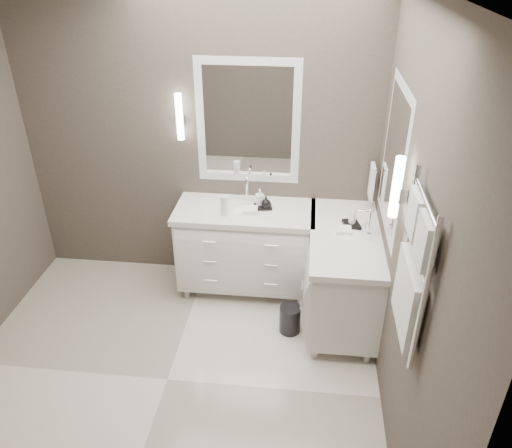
# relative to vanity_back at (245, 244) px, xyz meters

# --- Properties ---
(floor) EXTENTS (3.20, 3.00, 0.01)m
(floor) POSITION_rel_vanity_back_xyz_m (-0.45, -1.23, -0.49)
(floor) COLOR silver
(floor) RESTS_ON ground
(wall_back) EXTENTS (3.20, 0.01, 2.70)m
(wall_back) POSITION_rel_vanity_back_xyz_m (-0.45, 0.28, 0.86)
(wall_back) COLOR #473F39
(wall_back) RESTS_ON floor
(wall_front) EXTENTS (3.20, 0.01, 2.70)m
(wall_front) POSITION_rel_vanity_back_xyz_m (-0.45, -2.73, 0.86)
(wall_front) COLOR #473F39
(wall_front) RESTS_ON floor
(wall_right) EXTENTS (0.01, 3.00, 2.70)m
(wall_right) POSITION_rel_vanity_back_xyz_m (1.15, -1.23, 0.86)
(wall_right) COLOR #473F39
(wall_right) RESTS_ON floor
(vanity_back) EXTENTS (1.24, 0.59, 0.97)m
(vanity_back) POSITION_rel_vanity_back_xyz_m (0.00, 0.00, 0.00)
(vanity_back) COLOR white
(vanity_back) RESTS_ON floor
(vanity_right) EXTENTS (0.59, 1.24, 0.97)m
(vanity_right) POSITION_rel_vanity_back_xyz_m (0.88, -0.33, 0.00)
(vanity_right) COLOR white
(vanity_right) RESTS_ON floor
(mirror_back) EXTENTS (0.90, 0.02, 1.10)m
(mirror_back) POSITION_rel_vanity_back_xyz_m (-0.00, 0.26, 1.06)
(mirror_back) COLOR white
(mirror_back) RESTS_ON wall_back
(mirror_right) EXTENTS (0.02, 0.90, 1.10)m
(mirror_right) POSITION_rel_vanity_back_xyz_m (1.14, -0.43, 1.06)
(mirror_right) COLOR white
(mirror_right) RESTS_ON wall_right
(sconce_back) EXTENTS (0.06, 0.06, 0.40)m
(sconce_back) POSITION_rel_vanity_back_xyz_m (-0.58, 0.20, 1.11)
(sconce_back) COLOR white
(sconce_back) RESTS_ON wall_back
(sconce_right) EXTENTS (0.06, 0.06, 0.40)m
(sconce_right) POSITION_rel_vanity_back_xyz_m (1.08, -1.01, 1.11)
(sconce_right) COLOR white
(sconce_right) RESTS_ON wall_right
(towel_bar_corner) EXTENTS (0.03, 0.22, 0.30)m
(towel_bar_corner) POSITION_rel_vanity_back_xyz_m (1.09, 0.13, 0.63)
(towel_bar_corner) COLOR white
(towel_bar_corner) RESTS_ON wall_right
(towel_ladder) EXTENTS (0.06, 0.58, 0.90)m
(towel_ladder) POSITION_rel_vanity_back_xyz_m (1.10, -1.63, 0.91)
(towel_ladder) COLOR white
(towel_ladder) RESTS_ON wall_right
(waste_bin) EXTENTS (0.22, 0.22, 0.25)m
(waste_bin) POSITION_rel_vanity_back_xyz_m (0.45, -0.58, -0.36)
(waste_bin) COLOR black
(waste_bin) RESTS_ON floor
(amenity_tray_back) EXTENTS (0.17, 0.14, 0.02)m
(amenity_tray_back) POSITION_rel_vanity_back_xyz_m (0.16, 0.04, 0.38)
(amenity_tray_back) COLOR black
(amenity_tray_back) RESTS_ON vanity_back
(amenity_tray_right) EXTENTS (0.16, 0.19, 0.02)m
(amenity_tray_right) POSITION_rel_vanity_back_xyz_m (0.92, -0.20, 0.38)
(amenity_tray_right) COLOR black
(amenity_tray_right) RESTS_ON vanity_right
(water_bottle) EXTENTS (0.07, 0.07, 0.18)m
(water_bottle) POSITION_rel_vanity_back_xyz_m (-0.16, -0.12, 0.45)
(water_bottle) COLOR silver
(water_bottle) RESTS_ON vanity_back
(soap_bottle_a) EXTENTS (0.08, 0.08, 0.14)m
(soap_bottle_a) POSITION_rel_vanity_back_xyz_m (0.13, 0.06, 0.46)
(soap_bottle_a) COLOR white
(soap_bottle_a) RESTS_ON amenity_tray_back
(soap_bottle_b) EXTENTS (0.09, 0.09, 0.11)m
(soap_bottle_b) POSITION_rel_vanity_back_xyz_m (0.19, 0.01, 0.44)
(soap_bottle_b) COLOR black
(soap_bottle_b) RESTS_ON amenity_tray_back
(soap_bottle_c) EXTENTS (0.08, 0.08, 0.16)m
(soap_bottle_c) POSITION_rel_vanity_back_xyz_m (0.92, -0.20, 0.47)
(soap_bottle_c) COLOR white
(soap_bottle_c) RESTS_ON amenity_tray_right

